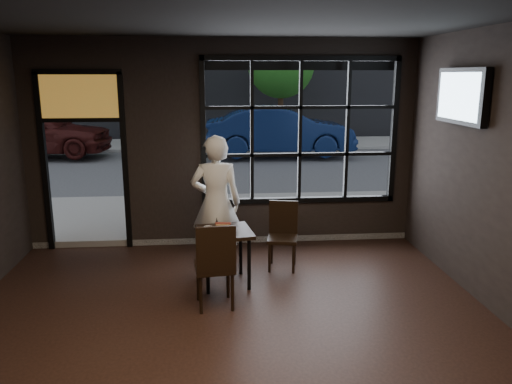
{
  "coord_description": "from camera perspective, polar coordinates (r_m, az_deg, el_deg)",
  "views": [
    {
      "loc": [
        -0.15,
        -4.17,
        2.66
      ],
      "look_at": [
        0.4,
        2.2,
        1.15
      ],
      "focal_mm": 35.0,
      "sensor_mm": 36.0,
      "label": 1
    }
  ],
  "objects": [
    {
      "name": "street_asphalt",
      "position": [
        28.3,
        -4.65,
        7.79
      ],
      "size": [
        60.0,
        41.0,
        0.04
      ],
      "primitive_type": "cube",
      "color": "#545456",
      "rests_on": "ground"
    },
    {
      "name": "chair_near",
      "position": [
        5.86,
        -4.77,
        -8.21
      ],
      "size": [
        0.49,
        0.49,
        1.03
      ],
      "primitive_type": "cube",
      "rotation": [
        0.0,
        0.0,
        3.25
      ],
      "color": "black",
      "rests_on": "floor"
    },
    {
      "name": "hotdog",
      "position": [
        6.49,
        -3.78,
        -3.82
      ],
      "size": [
        0.21,
        0.11,
        0.06
      ],
      "primitive_type": null,
      "rotation": [
        0.0,
        0.0,
        -0.13
      ],
      "color": "tan",
      "rests_on": "cafe_table"
    },
    {
      "name": "stained_transom",
      "position": [
        7.92,
        -19.51,
        10.3
      ],
      "size": [
        1.2,
        0.06,
        0.7
      ],
      "primitive_type": "cube",
      "color": "orange",
      "rests_on": "ground"
    },
    {
      "name": "tree_left",
      "position": [
        19.06,
        -11.51,
        14.17
      ],
      "size": [
        2.53,
        2.53,
        4.32
      ],
      "color": "#332114",
      "rests_on": "street_asphalt"
    },
    {
      "name": "navy_car",
      "position": [
        16.28,
        2.73,
        7.0
      ],
      "size": [
        4.79,
        1.74,
        1.57
      ],
      "primitive_type": "imported",
      "rotation": [
        0.0,
        0.0,
        1.55
      ],
      "color": "#0C1B42",
      "rests_on": "street_asphalt"
    },
    {
      "name": "ceiling",
      "position": [
        4.21,
        -3.05,
        20.79
      ],
      "size": [
        6.0,
        7.0,
        0.02
      ],
      "primitive_type": "cube",
      "color": "black",
      "rests_on": "ground"
    },
    {
      "name": "tv",
      "position": [
        6.78,
        22.45,
        10.09
      ],
      "size": [
        0.13,
        1.17,
        0.69
      ],
      "primitive_type": "cube",
      "color": "black",
      "rests_on": "wall_right"
    },
    {
      "name": "cup",
      "position": [
        6.25,
        -5.47,
        -4.37
      ],
      "size": [
        0.16,
        0.16,
        0.1
      ],
      "primitive_type": "imported",
      "rotation": [
        0.0,
        0.0,
        0.43
      ],
      "color": "silver",
      "rests_on": "cafe_table"
    },
    {
      "name": "man",
      "position": [
        6.85,
        -4.59,
        -1.3
      ],
      "size": [
        0.7,
        0.48,
        1.88
      ],
      "primitive_type": "imported",
      "rotation": [
        0.0,
        0.0,
        3.1
      ],
      "color": "white",
      "rests_on": "floor"
    },
    {
      "name": "floor",
      "position": [
        4.95,
        -2.57,
        -19.33
      ],
      "size": [
        6.0,
        7.0,
        0.02
      ],
      "primitive_type": "cube",
      "color": "black",
      "rests_on": "ground"
    },
    {
      "name": "maroon_car",
      "position": [
        17.65,
        -23.86,
        6.42
      ],
      "size": [
        4.84,
        2.3,
        1.6
      ],
      "primitive_type": "imported",
      "rotation": [
        0.0,
        0.0,
        1.48
      ],
      "color": "#3A100E",
      "rests_on": "street_asphalt"
    },
    {
      "name": "chair_window",
      "position": [
        6.96,
        3.04,
        -5.1
      ],
      "size": [
        0.48,
        0.48,
        0.94
      ],
      "primitive_type": "cube",
      "rotation": [
        0.0,
        0.0,
        -0.2
      ],
      "color": "black",
      "rests_on": "floor"
    },
    {
      "name": "cafe_table",
      "position": [
        6.5,
        -3.57,
        -7.41
      ],
      "size": [
        0.76,
        0.76,
        0.73
      ],
      "primitive_type": "cube",
      "rotation": [
        0.0,
        0.0,
        0.15
      ],
      "color": "black",
      "rests_on": "floor"
    },
    {
      "name": "tree_right",
      "position": [
        19.3,
        2.88,
        14.29
      ],
      "size": [
        2.5,
        2.5,
        4.27
      ],
      "color": "#332114",
      "rests_on": "street_asphalt"
    },
    {
      "name": "window_frame",
      "position": [
        7.84,
        5.05,
        6.93
      ],
      "size": [
        3.06,
        0.12,
        2.28
      ],
      "primitive_type": "cube",
      "color": "black",
      "rests_on": "ground"
    }
  ]
}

